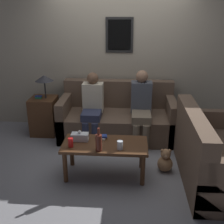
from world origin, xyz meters
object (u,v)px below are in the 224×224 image
(wine_bottle, at_px, (99,142))
(person_left, at_px, (92,105))
(coffee_table, at_px, (105,148))
(drinking_glass, at_px, (120,145))
(teddy_bear, at_px, (165,161))
(couch_main, at_px, (118,118))
(person_right, at_px, (141,105))
(couch_side, at_px, (214,158))

(wine_bottle, bearing_deg, person_left, 101.21)
(coffee_table, xyz_separation_m, drinking_glass, (0.20, -0.14, 0.13))
(coffee_table, distance_m, drinking_glass, 0.28)
(drinking_glass, distance_m, person_left, 1.32)
(wine_bottle, distance_m, teddy_bear, 1.05)
(couch_main, distance_m, coffee_table, 1.28)
(drinking_glass, relative_size, person_left, 0.10)
(wine_bottle, height_order, teddy_bear, wine_bottle)
(couch_main, height_order, person_right, person_right)
(person_left, xyz_separation_m, teddy_bear, (1.14, -0.92, -0.48))
(teddy_bear, bearing_deg, couch_main, 122.73)
(couch_main, relative_size, drinking_glass, 17.28)
(person_left, relative_size, teddy_bear, 3.42)
(couch_main, bearing_deg, wine_bottle, -96.27)
(wine_bottle, bearing_deg, teddy_bear, 21.32)
(couch_side, relative_size, wine_bottle, 5.20)
(couch_side, bearing_deg, teddy_bear, 76.02)
(coffee_table, distance_m, wine_bottle, 0.28)
(coffee_table, xyz_separation_m, wine_bottle, (-0.06, -0.20, 0.19))
(wine_bottle, bearing_deg, couch_side, 7.36)
(person_left, bearing_deg, wine_bottle, -78.79)
(couch_main, bearing_deg, person_right, -26.47)
(person_left, bearing_deg, teddy_bear, -39.05)
(coffee_table, bearing_deg, wine_bottle, -106.13)
(drinking_glass, height_order, person_left, person_left)
(drinking_glass, bearing_deg, wine_bottle, -167.44)
(couch_main, distance_m, couch_side, 1.85)
(couch_main, relative_size, person_left, 1.70)
(couch_main, bearing_deg, person_left, -153.70)
(wine_bottle, distance_m, person_left, 1.29)
(couch_main, bearing_deg, couch_side, -43.76)
(wine_bottle, xyz_separation_m, person_left, (-0.25, 1.27, 0.04))
(person_left, bearing_deg, drinking_glass, -66.98)
(drinking_glass, height_order, person_right, person_right)
(couch_main, xyz_separation_m, person_right, (0.40, -0.20, 0.33))
(coffee_table, relative_size, person_left, 0.98)
(couch_side, distance_m, coffee_table, 1.44)
(couch_main, relative_size, person_right, 1.64)
(drinking_glass, distance_m, person_right, 1.26)
(person_left, bearing_deg, coffee_table, -73.85)
(coffee_table, relative_size, wine_bottle, 3.62)
(wine_bottle, distance_m, person_right, 1.39)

